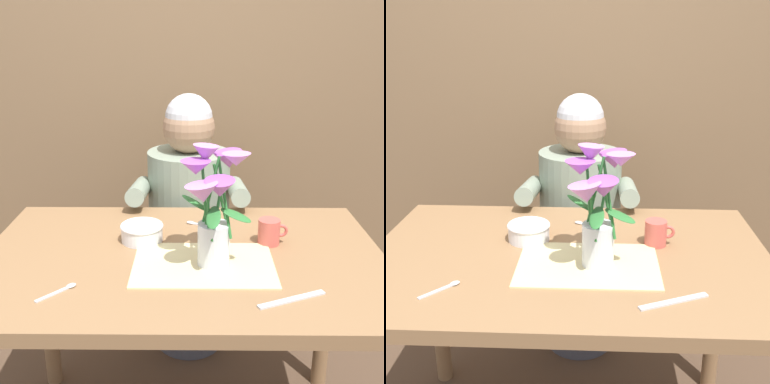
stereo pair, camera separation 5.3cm
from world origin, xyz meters
The scene contains 10 objects.
wood_panel_backdrop centered at (0.00, 1.05, 1.25)m, with size 4.00×0.10×2.50m, color brown.
dining_table centered at (0.00, 0.00, 0.64)m, with size 1.20×0.80×0.74m.
seated_person centered at (0.01, 0.62, 0.56)m, with size 0.45×0.47×1.14m.
striped_placemat centered at (0.06, -0.07, 0.74)m, with size 0.40×0.28×0.01m, color beige.
flower_vase centered at (0.09, -0.07, 0.94)m, with size 0.21×0.23×0.34m.
ceramic_bowl centered at (-0.13, 0.10, 0.77)m, with size 0.14×0.14×0.06m.
dinner_knife centered at (0.28, -0.25, 0.74)m, with size 0.19×0.02×0.01m, color silver.
tea_cup centered at (0.27, 0.08, 0.78)m, with size 0.09×0.07×0.08m.
spoon_0 centered at (0.04, 0.23, 0.74)m, with size 0.12×0.06×0.01m.
spoon_1 centered at (-0.30, -0.21, 0.74)m, with size 0.09×0.10×0.01m.
Camera 1 is at (0.04, -1.32, 1.38)m, focal length 45.93 mm.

